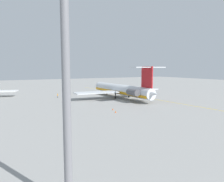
# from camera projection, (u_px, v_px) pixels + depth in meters

# --- Properties ---
(ground) EXTENTS (316.39, 316.39, 0.00)m
(ground) POSITION_uv_depth(u_px,v_px,m) (127.00, 96.00, 92.13)
(ground) COLOR gray
(main_jetliner) EXTENTS (43.46, 38.67, 12.67)m
(main_jetliner) POSITION_uv_depth(u_px,v_px,m) (122.00, 90.00, 84.76)
(main_jetliner) COLOR silver
(main_jetliner) RESTS_ON ground
(ground_crew_near_nose) EXTENTS (0.34, 0.30, 1.67)m
(ground_crew_near_nose) POSITION_uv_depth(u_px,v_px,m) (70.00, 92.00, 96.94)
(ground_crew_near_nose) COLOR black
(ground_crew_near_nose) RESTS_ON ground
(ground_crew_near_tail) EXTENTS (0.34, 0.37, 1.83)m
(ground_crew_near_tail) POSITION_uv_depth(u_px,v_px,m) (58.00, 95.00, 85.22)
(ground_crew_near_tail) COLOR black
(ground_crew_near_tail) RESTS_ON ground
(safety_cone_nose) EXTENTS (0.40, 0.40, 0.55)m
(safety_cone_nose) POSITION_uv_depth(u_px,v_px,m) (116.00, 112.00, 56.97)
(safety_cone_nose) COLOR #EA590F
(safety_cone_nose) RESTS_ON ground
(safety_cone_wingtip) EXTENTS (0.40, 0.40, 0.55)m
(safety_cone_wingtip) POSITION_uv_depth(u_px,v_px,m) (113.00, 109.00, 60.57)
(safety_cone_wingtip) COLOR #EA590F
(safety_cone_wingtip) RESTS_ON ground
(taxiway_centreline) EXTENTS (100.01, 8.83, 0.01)m
(taxiway_centreline) POSITION_uv_depth(u_px,v_px,m) (137.00, 96.00, 90.23)
(taxiway_centreline) COLOR gold
(taxiway_centreline) RESTS_ON ground
(light_mast) EXTENTS (4.00, 0.70, 24.47)m
(light_mast) POSITION_uv_depth(u_px,v_px,m) (65.00, 51.00, 16.76)
(light_mast) COLOR slate
(light_mast) RESTS_ON ground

